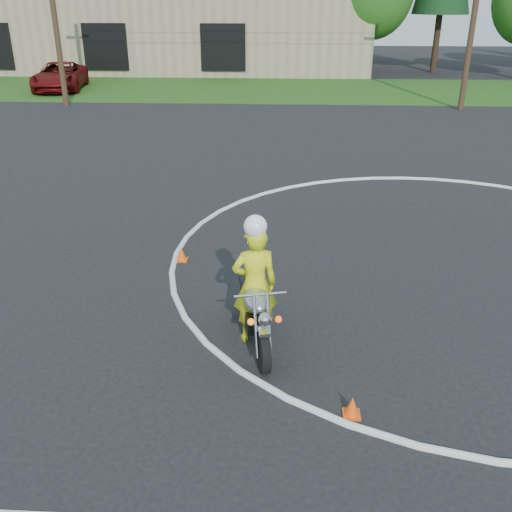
{
  "coord_description": "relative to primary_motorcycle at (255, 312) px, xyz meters",
  "views": [
    {
      "loc": [
        -3.62,
        -8.36,
        5.23
      ],
      "look_at": [
        -4.1,
        0.61,
        1.1
      ],
      "focal_mm": 40.0,
      "sensor_mm": 36.0,
      "label": 1
    }
  ],
  "objects": [
    {
      "name": "primary_motorcycle",
      "position": [
        0.0,
        0.0,
        0.0
      ],
      "size": [
        0.82,
        2.24,
        1.19
      ],
      "rotation": [
        0.0,
        0.0,
        0.23
      ],
      "color": "black",
      "rests_on": "ground"
    },
    {
      "name": "grass_strip",
      "position": [
        4.06,
        27.44,
        -0.57
      ],
      "size": [
        120.0,
        10.0,
        0.02
      ],
      "primitive_type": "cube",
      "color": "#1E4714",
      "rests_on": "ground"
    },
    {
      "name": "pickup_grp",
      "position": [
        -13.17,
        26.74,
        0.21
      ],
      "size": [
        3.52,
        6.02,
        1.57
      ],
      "rotation": [
        0.0,
        0.0,
        0.17
      ],
      "color": "#5D0A0C",
      "rests_on": "ground"
    },
    {
      "name": "rider_primary_grp",
      "position": [
        -0.01,
        0.14,
        0.49
      ],
      "size": [
        0.82,
        0.63,
        2.21
      ],
      "rotation": [
        0.0,
        0.0,
        0.23
      ],
      "color": "yellow",
      "rests_on": "ground"
    },
    {
      "name": "warehouse",
      "position": [
        -13.94,
        40.43,
        3.58
      ],
      "size": [
        41.0,
        17.0,
        8.3
      ],
      "color": "tan",
      "rests_on": "ground"
    },
    {
      "name": "ground",
      "position": [
        4.06,
        0.44,
        -0.58
      ],
      "size": [
        120.0,
        120.0,
        0.0
      ],
      "primitive_type": "plane",
      "color": "black",
      "rests_on": "ground"
    }
  ]
}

